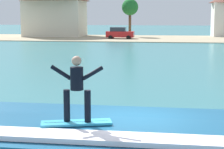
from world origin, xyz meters
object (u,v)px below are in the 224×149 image
object	(u,v)px
wave_crest	(83,141)
surfer	(77,85)
surfboard	(76,123)
car_near_shore	(120,33)
tree_short_bushy	(130,8)
house_with_chimney	(55,8)

from	to	relation	value
wave_crest	surfer	bearing A→B (deg)	-92.42
surfboard	car_near_shore	distance (m)	51.52
surfer	car_near_shore	bearing A→B (deg)	96.08
tree_short_bushy	wave_crest	bearing A→B (deg)	-85.48
surfboard	house_with_chimney	xyz separation A→B (m)	(-17.38, 56.51, 3.78)
surfer	house_with_chimney	bearing A→B (deg)	107.12
surfer	wave_crest	bearing A→B (deg)	87.58
surfer	car_near_shore	size ratio (longest dim) A/B	0.38
surfboard	surfer	bearing A→B (deg)	34.82
surfboard	surfer	world-z (taller)	surfer
surfboard	car_near_shore	bearing A→B (deg)	96.05
wave_crest	tree_short_bushy	xyz separation A→B (m)	(-4.47, 56.59, 4.42)
surfboard	surfer	distance (m)	0.95
wave_crest	tree_short_bushy	distance (m)	56.93
wave_crest	house_with_chimney	size ratio (longest dim) A/B	0.87
wave_crest	house_with_chimney	world-z (taller)	house_with_chimney
surfboard	tree_short_bushy	bearing A→B (deg)	94.43
surfboard	car_near_shore	world-z (taller)	car_near_shore
surfer	house_with_chimney	xyz separation A→B (m)	(-17.40, 56.49, 2.84)
surfboard	tree_short_bushy	distance (m)	57.38
wave_crest	car_near_shore	world-z (taller)	car_near_shore
car_near_shore	surfboard	bearing A→B (deg)	-83.95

